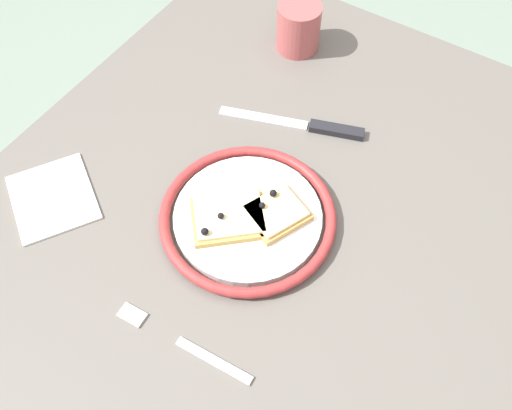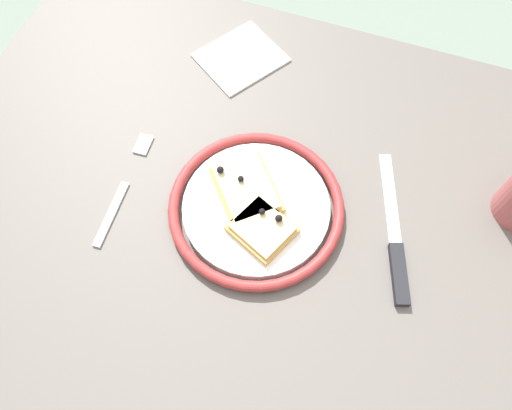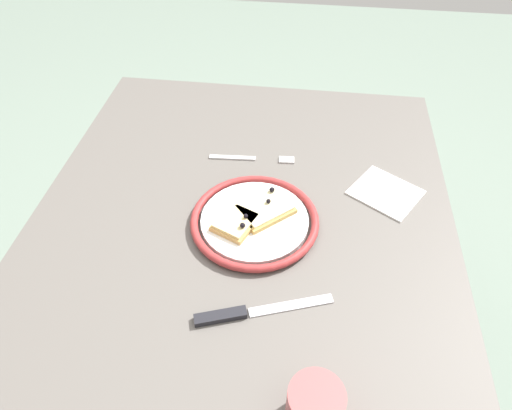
{
  "view_description": "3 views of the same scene",
  "coord_description": "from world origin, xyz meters",
  "px_view_note": "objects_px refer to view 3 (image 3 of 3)",
  "views": [
    {
      "loc": [
        -0.37,
        -0.23,
        1.45
      ],
      "look_at": [
        0.01,
        0.02,
        0.76
      ],
      "focal_mm": 40.33,
      "sensor_mm": 36.0,
      "label": 1
    },
    {
      "loc": [
        0.11,
        -0.28,
        1.4
      ],
      "look_at": [
        -0.0,
        0.03,
        0.73
      ],
      "focal_mm": 35.49,
      "sensor_mm": 36.0,
      "label": 2
    },
    {
      "loc": [
        0.61,
        0.11,
        1.41
      ],
      "look_at": [
        -0.03,
        0.03,
        0.75
      ],
      "focal_mm": 31.68,
      "sensor_mm": 36.0,
      "label": 3
    }
  ],
  "objects_px": {
    "pizza_slice_far": "(236,222)",
    "knife": "(242,313)",
    "napkin": "(386,192)",
    "dining_table": "(242,247)",
    "plate": "(255,221)",
    "pizza_slice_near": "(265,209)",
    "fork": "(253,158)",
    "cup": "(314,408)"
  },
  "relations": [
    {
      "from": "dining_table",
      "to": "cup",
      "type": "distance_m",
      "value": 0.42
    },
    {
      "from": "knife",
      "to": "fork",
      "type": "height_order",
      "value": "knife"
    },
    {
      "from": "knife",
      "to": "plate",
      "type": "bearing_deg",
      "value": -178.39
    },
    {
      "from": "dining_table",
      "to": "fork",
      "type": "bearing_deg",
      "value": -179.27
    },
    {
      "from": "pizza_slice_far",
      "to": "knife",
      "type": "distance_m",
      "value": 0.2
    },
    {
      "from": "pizza_slice_near",
      "to": "knife",
      "type": "distance_m",
      "value": 0.24
    },
    {
      "from": "dining_table",
      "to": "plate",
      "type": "relative_size",
      "value": 4.06
    },
    {
      "from": "cup",
      "to": "fork",
      "type": "bearing_deg",
      "value": -164.09
    },
    {
      "from": "knife",
      "to": "cup",
      "type": "bearing_deg",
      "value": 38.74
    },
    {
      "from": "dining_table",
      "to": "knife",
      "type": "relative_size",
      "value": 4.55
    },
    {
      "from": "dining_table",
      "to": "cup",
      "type": "relative_size",
      "value": 12.18
    },
    {
      "from": "pizza_slice_far",
      "to": "plate",
      "type": "bearing_deg",
      "value": 120.02
    },
    {
      "from": "napkin",
      "to": "pizza_slice_near",
      "type": "bearing_deg",
      "value": -67.69
    },
    {
      "from": "pizza_slice_far",
      "to": "napkin",
      "type": "height_order",
      "value": "pizza_slice_far"
    },
    {
      "from": "dining_table",
      "to": "pizza_slice_far",
      "type": "height_order",
      "value": "pizza_slice_far"
    },
    {
      "from": "pizza_slice_far",
      "to": "knife",
      "type": "height_order",
      "value": "pizza_slice_far"
    },
    {
      "from": "dining_table",
      "to": "pizza_slice_far",
      "type": "relative_size",
      "value": 10.16
    },
    {
      "from": "dining_table",
      "to": "knife",
      "type": "xyz_separation_m",
      "value": [
        0.21,
        0.03,
        0.08
      ]
    },
    {
      "from": "dining_table",
      "to": "pizza_slice_near",
      "type": "bearing_deg",
      "value": 115.36
    },
    {
      "from": "plate",
      "to": "napkin",
      "type": "relative_size",
      "value": 1.95
    },
    {
      "from": "plate",
      "to": "cup",
      "type": "relative_size",
      "value": 3.0
    },
    {
      "from": "knife",
      "to": "cup",
      "type": "xyz_separation_m",
      "value": [
        0.16,
        0.13,
        0.04
      ]
    },
    {
      "from": "fork",
      "to": "knife",
      "type": "bearing_deg",
      "value": 5.15
    },
    {
      "from": "pizza_slice_near",
      "to": "cup",
      "type": "relative_size",
      "value": 1.55
    },
    {
      "from": "plate",
      "to": "cup",
      "type": "bearing_deg",
      "value": 19.73
    },
    {
      "from": "pizza_slice_far",
      "to": "napkin",
      "type": "bearing_deg",
      "value": 115.82
    },
    {
      "from": "pizza_slice_far",
      "to": "fork",
      "type": "height_order",
      "value": "pizza_slice_far"
    },
    {
      "from": "pizza_slice_near",
      "to": "napkin",
      "type": "xyz_separation_m",
      "value": [
        -0.1,
        0.25,
        -0.02
      ]
    },
    {
      "from": "plate",
      "to": "napkin",
      "type": "height_order",
      "value": "plate"
    },
    {
      "from": "dining_table",
      "to": "pizza_slice_near",
      "type": "height_order",
      "value": "pizza_slice_near"
    },
    {
      "from": "pizza_slice_near",
      "to": "fork",
      "type": "height_order",
      "value": "pizza_slice_near"
    },
    {
      "from": "dining_table",
      "to": "plate",
      "type": "distance_m",
      "value": 0.09
    },
    {
      "from": "knife",
      "to": "fork",
      "type": "relative_size",
      "value": 1.16
    },
    {
      "from": "dining_table",
      "to": "plate",
      "type": "xyz_separation_m",
      "value": [
        0.0,
        0.03,
        0.09
      ]
    },
    {
      "from": "knife",
      "to": "pizza_slice_near",
      "type": "bearing_deg",
      "value": 177.12
    },
    {
      "from": "dining_table",
      "to": "pizza_slice_far",
      "type": "bearing_deg",
      "value": -14.92
    },
    {
      "from": "cup",
      "to": "napkin",
      "type": "xyz_separation_m",
      "value": [
        -0.5,
        0.14,
        -0.04
      ]
    },
    {
      "from": "knife",
      "to": "cup",
      "type": "distance_m",
      "value": 0.2
    },
    {
      "from": "plate",
      "to": "fork",
      "type": "relative_size",
      "value": 1.3
    },
    {
      "from": "dining_table",
      "to": "knife",
      "type": "distance_m",
      "value": 0.23
    },
    {
      "from": "fork",
      "to": "cup",
      "type": "bearing_deg",
      "value": 15.91
    },
    {
      "from": "fork",
      "to": "cup",
      "type": "height_order",
      "value": "cup"
    }
  ]
}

